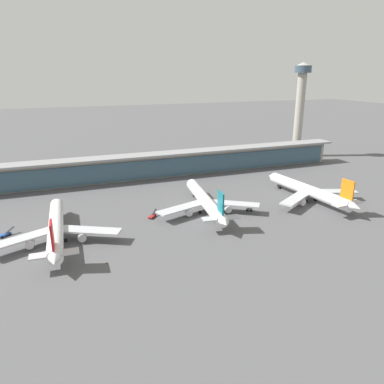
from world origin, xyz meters
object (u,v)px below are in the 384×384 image
Objects in this scene: airliner_right_stand at (310,191)px; safety_cone_alpha at (107,262)px; service_truck_near_nose_red at (152,216)px; airliner_centre_stand at (206,201)px; control_tower at (300,103)px; airliner_left_stand at (56,228)px; service_truck_mid_apron_blue at (5,234)px; service_truck_under_wing_grey at (249,209)px.

safety_cone_alpha is (-104.74, -27.84, -4.95)m from airliner_right_stand.
service_truck_near_nose_red is 8.70× the size of safety_cone_alpha.
control_tower is (112.19, 85.58, 34.98)m from airliner_centre_stand.
control_tower is at bearing 27.85° from airliner_left_stand.
service_truck_mid_apron_blue is 8.87× the size of safety_cone_alpha.
airliner_centre_stand reaches higher than safety_cone_alpha.
service_truck_mid_apron_blue is at bearing 178.34° from service_truck_near_nose_red.
airliner_right_stand is 79.80m from service_truck_near_nose_red.
safety_cone_alpha is (-50.20, -32.37, -4.95)m from airliner_centre_stand.
airliner_centre_stand is at bearing 7.15° from airliner_left_stand.
service_truck_near_nose_red and service_truck_mid_apron_blue have the same top height.
airliner_left_stand is at bearing 122.00° from safety_cone_alpha.
safety_cone_alpha is at bearing -147.19° from airliner_centre_stand.
airliner_right_stand is 35.18m from service_truck_under_wing_grey.
airliner_left_stand is 1.00× the size of airliner_centre_stand.
service_truck_under_wing_grey reaches higher than safety_cone_alpha.
service_truck_mid_apron_blue is at bearing 174.62° from service_truck_under_wing_grey.
airliner_centre_stand is at bearing 163.19° from service_truck_under_wing_grey.
service_truck_under_wing_grey is 135.97m from control_tower.
control_tower is at bearing 35.99° from safety_cone_alpha.
airliner_right_stand is 18.89× the size of service_truck_under_wing_grey.
service_truck_mid_apron_blue is (-19.13, 12.06, -4.46)m from airliner_left_stand.
airliner_centre_stand is at bearing -142.66° from control_tower.
airliner_right_stand reaches higher than service_truck_near_nose_red.
airliner_centre_stand reaches higher than service_truck_under_wing_grey.
airliner_centre_stand is at bearing 32.81° from safety_cone_alpha.
service_truck_mid_apron_blue is at bearing 177.38° from airliner_centre_stand.
airliner_right_stand is 89.82× the size of safety_cone_alpha.
control_tower reaches higher than airliner_left_stand.
airliner_centre_stand is at bearing 175.25° from airliner_right_stand.
service_truck_near_nose_red is at bearing 169.71° from service_truck_under_wing_grey.
service_truck_near_nose_red is at bearing -1.66° from service_truck_mid_apron_blue.
service_truck_near_nose_red reaches higher than safety_cone_alpha.
service_truck_near_nose_red is 0.08× the size of control_tower.
airliner_left_stand reaches higher than service_truck_near_nose_red.
airliner_left_stand is at bearing -178.25° from airliner_right_stand.
airliner_centre_stand reaches higher than service_truck_mid_apron_blue.
service_truck_under_wing_grey is 74.70m from safety_cone_alpha.
safety_cone_alpha is (15.11, -24.18, -4.95)m from airliner_left_stand.
control_tower is (137.05, 83.43, 39.44)m from service_truck_near_nose_red.
service_truck_mid_apron_blue is (-138.97, 8.40, -4.46)m from airliner_right_stand.
airliner_left_stand is 10.12× the size of service_truck_mid_apron_blue.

